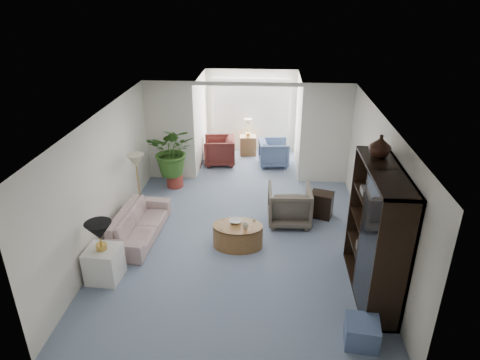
# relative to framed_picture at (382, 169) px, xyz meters

# --- Properties ---
(floor) EXTENTS (6.00, 6.00, 0.00)m
(floor) POSITION_rel_framed_picture_xyz_m (-2.46, 0.10, -1.70)
(floor) COLOR gray
(floor) RESTS_ON ground
(sunroom_floor) EXTENTS (2.60, 2.60, 0.00)m
(sunroom_floor) POSITION_rel_framed_picture_xyz_m (-2.46, 4.20, -1.70)
(sunroom_floor) COLOR gray
(sunroom_floor) RESTS_ON ground
(back_pier_left) EXTENTS (1.20, 0.12, 2.50)m
(back_pier_left) POSITION_rel_framed_picture_xyz_m (-4.36, 3.10, -0.45)
(back_pier_left) COLOR silver
(back_pier_left) RESTS_ON ground
(back_pier_right) EXTENTS (1.20, 0.12, 2.50)m
(back_pier_right) POSITION_rel_framed_picture_xyz_m (-0.56, 3.10, -0.45)
(back_pier_right) COLOR silver
(back_pier_right) RESTS_ON ground
(back_header) EXTENTS (2.60, 0.12, 0.10)m
(back_header) POSITION_rel_framed_picture_xyz_m (-2.46, 3.10, 0.75)
(back_header) COLOR silver
(back_header) RESTS_ON back_pier_left
(window_pane) EXTENTS (2.20, 0.02, 1.50)m
(window_pane) POSITION_rel_framed_picture_xyz_m (-2.46, 5.28, -0.30)
(window_pane) COLOR white
(window_blinds) EXTENTS (2.20, 0.02, 1.50)m
(window_blinds) POSITION_rel_framed_picture_xyz_m (-2.46, 5.25, -0.30)
(window_blinds) COLOR white
(framed_picture) EXTENTS (0.04, 0.50, 0.40)m
(framed_picture) POSITION_rel_framed_picture_xyz_m (0.00, 0.00, 0.00)
(framed_picture) COLOR #B4A490
(sofa) EXTENTS (0.87, 1.97, 0.56)m
(sofa) POSITION_rel_framed_picture_xyz_m (-4.42, 0.28, -1.42)
(sofa) COLOR beige
(sofa) RESTS_ON ground
(end_table) EXTENTS (0.56, 0.56, 0.59)m
(end_table) POSITION_rel_framed_picture_xyz_m (-4.62, -1.07, -1.41)
(end_table) COLOR white
(end_table) RESTS_ON ground
(table_lamp) EXTENTS (0.44, 0.44, 0.30)m
(table_lamp) POSITION_rel_framed_picture_xyz_m (-4.62, -1.07, -0.76)
(table_lamp) COLOR black
(table_lamp) RESTS_ON end_table
(floor_lamp) EXTENTS (0.36, 0.36, 0.28)m
(floor_lamp) POSITION_rel_framed_picture_xyz_m (-4.65, 1.17, -0.45)
(floor_lamp) COLOR beige
(floor_lamp) RESTS_ON ground
(coffee_table) EXTENTS (1.07, 1.07, 0.45)m
(coffee_table) POSITION_rel_framed_picture_xyz_m (-2.46, 0.08, -1.47)
(coffee_table) COLOR olive
(coffee_table) RESTS_ON ground
(coffee_bowl) EXTENTS (0.26, 0.26, 0.06)m
(coffee_bowl) POSITION_rel_framed_picture_xyz_m (-2.51, 0.18, -1.22)
(coffee_bowl) COLOR white
(coffee_bowl) RESTS_ON coffee_table
(coffee_cup) EXTENTS (0.12, 0.12, 0.10)m
(coffee_cup) POSITION_rel_framed_picture_xyz_m (-2.31, -0.02, -1.20)
(coffee_cup) COLOR beige
(coffee_cup) RESTS_ON coffee_table
(wingback_chair) EXTENTS (0.90, 0.92, 0.81)m
(wingback_chair) POSITION_rel_framed_picture_xyz_m (-1.46, 1.05, -1.30)
(wingback_chair) COLOR #635B4E
(wingback_chair) RESTS_ON ground
(side_table_dark) EXTENTS (0.55, 0.49, 0.55)m
(side_table_dark) POSITION_rel_framed_picture_xyz_m (-0.76, 1.35, -1.42)
(side_table_dark) COLOR black
(side_table_dark) RESTS_ON ground
(entertainment_cabinet) EXTENTS (0.52, 1.93, 2.15)m
(entertainment_cabinet) POSITION_rel_framed_picture_xyz_m (-0.23, -1.05, -0.63)
(entertainment_cabinet) COLOR black
(entertainment_cabinet) RESTS_ON ground
(cabinet_urn) EXTENTS (0.33, 0.33, 0.35)m
(cabinet_urn) POSITION_rel_framed_picture_xyz_m (-0.23, -0.55, 0.62)
(cabinet_urn) COLOR black
(cabinet_urn) RESTS_ON entertainment_cabinet
(ottoman) EXTENTS (0.51, 0.51, 0.36)m
(ottoman) POSITION_rel_framed_picture_xyz_m (-0.56, -2.22, -1.52)
(ottoman) COLOR slate
(ottoman) RESTS_ON ground
(plant_pot) EXTENTS (0.40, 0.40, 0.32)m
(plant_pot) POSITION_rel_framed_picture_xyz_m (-4.20, 2.60, -1.54)
(plant_pot) COLOR maroon
(plant_pot) RESTS_ON ground
(house_plant) EXTENTS (1.12, 0.97, 1.25)m
(house_plant) POSITION_rel_framed_picture_xyz_m (-4.20, 2.60, -0.76)
(house_plant) COLOR #336020
(house_plant) RESTS_ON plant_pot
(sunroom_chair_blue) EXTENTS (0.86, 0.84, 0.72)m
(sunroom_chair_blue) POSITION_rel_framed_picture_xyz_m (-1.77, 4.14, -1.34)
(sunroom_chair_blue) COLOR slate
(sunroom_chair_blue) RESTS_ON ground
(sunroom_chair_maroon) EXTENTS (0.92, 0.90, 0.77)m
(sunroom_chair_maroon) POSITION_rel_framed_picture_xyz_m (-3.27, 4.14, -1.32)
(sunroom_chair_maroon) COLOR maroon
(sunroom_chair_maroon) RESTS_ON ground
(sunroom_table) EXTENTS (0.50, 0.41, 0.57)m
(sunroom_table) POSITION_rel_framed_picture_xyz_m (-2.52, 4.89, -1.42)
(sunroom_table) COLOR olive
(sunroom_table) RESTS_ON ground
(shelf_clutter) EXTENTS (0.30, 1.05, 1.06)m
(shelf_clutter) POSITION_rel_framed_picture_xyz_m (-0.28, -1.00, -0.50)
(shelf_clutter) COLOR #302C25
(shelf_clutter) RESTS_ON entertainment_cabinet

